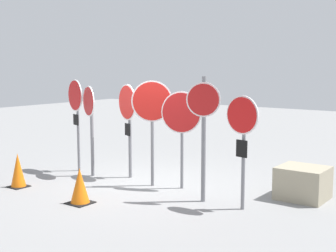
{
  "coord_description": "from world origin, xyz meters",
  "views": [
    {
      "loc": [
        6.4,
        -7.96,
        2.66
      ],
      "look_at": [
        0.53,
        0.0,
        1.39
      ],
      "focal_mm": 50.0,
      "sensor_mm": 36.0,
      "label": 1
    }
  ],
  "objects": [
    {
      "name": "traffic_cone_1",
      "position": [
        -2.25,
        -1.81,
        0.37
      ],
      "size": [
        0.39,
        0.39,
        0.75
      ],
      "color": "black",
      "rests_on": "ground"
    },
    {
      "name": "stop_sign_5",
      "position": [
        1.64,
        -0.36,
        1.63
      ],
      "size": [
        0.63,
        0.27,
        2.46
      ],
      "rotation": [
        0.0,
        0.0,
        0.37
      ],
      "color": "slate",
      "rests_on": "ground"
    },
    {
      "name": "stop_sign_2",
      "position": [
        -0.87,
        0.3,
        1.58
      ],
      "size": [
        0.79,
        0.35,
        2.23
      ],
      "rotation": [
        0.0,
        0.0,
        -0.39
      ],
      "color": "slate",
      "rests_on": "ground"
    },
    {
      "name": "traffic_cone_0",
      "position": [
        -0.22,
        -1.86,
        0.35
      ],
      "size": [
        0.45,
        0.45,
        0.7
      ],
      "color": "black",
      "rests_on": "ground"
    },
    {
      "name": "stop_sign_3",
      "position": [
        0.09,
        0.01,
        1.71
      ],
      "size": [
        0.76,
        0.52,
        2.35
      ],
      "rotation": [
        0.0,
        0.0,
        0.59
      ],
      "color": "slate",
      "rests_on": "ground"
    },
    {
      "name": "storage_crate",
      "position": [
        3.15,
        1.02,
        0.33
      ],
      "size": [
        0.94,
        0.87,
        0.65
      ],
      "color": "#9E937A",
      "rests_on": "ground"
    },
    {
      "name": "stop_sign_0",
      "position": [
        -2.39,
        0.06,
        1.69
      ],
      "size": [
        0.76,
        0.29,
        2.33
      ],
      "rotation": [
        0.0,
        0.0,
        -0.33
      ],
      "color": "slate",
      "rests_on": "ground"
    },
    {
      "name": "stop_sign_6",
      "position": [
        2.49,
        -0.36,
        1.53
      ],
      "size": [
        0.7,
        0.18,
        2.13
      ],
      "rotation": [
        0.0,
        0.0,
        -0.17
      ],
      "color": "slate",
      "rests_on": "ground"
    },
    {
      "name": "ground_plane",
      "position": [
        0.0,
        0.0,
        0.0
      ],
      "size": [
        40.0,
        40.0,
        0.0
      ],
      "primitive_type": "plane",
      "color": "gray"
    },
    {
      "name": "stop_sign_1",
      "position": [
        -1.71,
        -0.12,
        1.55
      ],
      "size": [
        0.67,
        0.33,
        2.19
      ],
      "rotation": [
        0.0,
        0.0,
        -0.44
      ],
      "color": "slate",
      "rests_on": "ground"
    },
    {
      "name": "stop_sign_4",
      "position": [
        0.74,
        0.2,
        1.55
      ],
      "size": [
        0.87,
        0.3,
        2.13
      ],
      "rotation": [
        0.0,
        0.0,
        0.3
      ],
      "color": "slate",
      "rests_on": "ground"
    }
  ]
}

